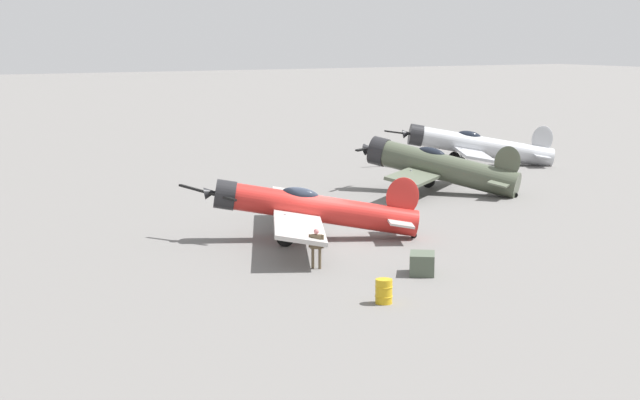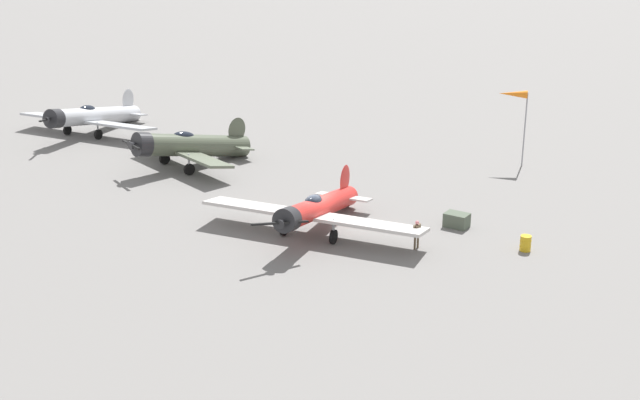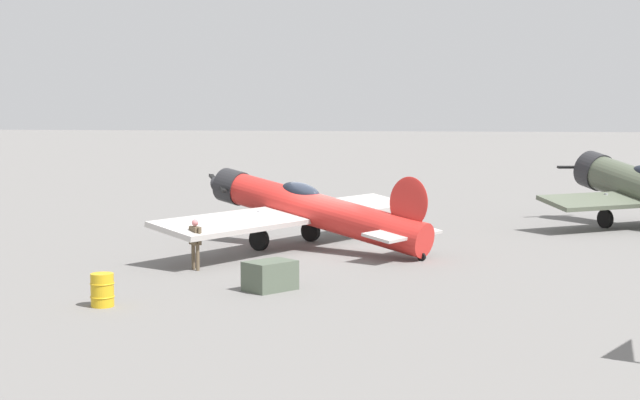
{
  "view_description": "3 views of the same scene",
  "coord_description": "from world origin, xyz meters",
  "px_view_note": "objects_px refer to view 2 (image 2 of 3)",
  "views": [
    {
      "loc": [
        22.75,
        39.5,
        9.19
      ],
      "look_at": [
        0.0,
        -0.0,
        1.8
      ],
      "focal_mm": 57.7,
      "sensor_mm": 36.0,
      "label": 1
    },
    {
      "loc": [
        43.93,
        -2.45,
        17.22
      ],
      "look_at": [
        0.0,
        -0.0,
        1.8
      ],
      "focal_mm": 46.5,
      "sensor_mm": 36.0,
      "label": 2
    },
    {
      "loc": [
        -6.09,
        33.18,
        4.99
      ],
      "look_at": [
        0.0,
        -0.0,
        1.8
      ],
      "focal_mm": 53.01,
      "sensor_mm": 36.0,
      "label": 3
    }
  ],
  "objects_px": {
    "airplane_mid_apron": "(189,146)",
    "equipment_crate": "(457,220)",
    "ground_crew_mechanic": "(417,232)",
    "airplane_far_line": "(92,117)",
    "fuel_drum": "(526,243)",
    "windsock_mast": "(514,97)",
    "airplane_foreground": "(316,209)"
  },
  "relations": [
    {
      "from": "airplane_mid_apron",
      "to": "ground_crew_mechanic",
      "type": "height_order",
      "value": "airplane_mid_apron"
    },
    {
      "from": "ground_crew_mechanic",
      "to": "equipment_crate",
      "type": "height_order",
      "value": "ground_crew_mechanic"
    },
    {
      "from": "airplane_foreground",
      "to": "airplane_far_line",
      "type": "distance_m",
      "value": 28.67
    },
    {
      "from": "airplane_far_line",
      "to": "ground_crew_mechanic",
      "type": "distance_m",
      "value": 33.98
    },
    {
      "from": "ground_crew_mechanic",
      "to": "fuel_drum",
      "type": "relative_size",
      "value": 1.87
    },
    {
      "from": "airplane_mid_apron",
      "to": "windsock_mast",
      "type": "distance_m",
      "value": 23.04
    },
    {
      "from": "airplane_far_line",
      "to": "equipment_crate",
      "type": "xyz_separation_m",
      "value": [
        22.55,
        25.15,
        -1.0
      ]
    },
    {
      "from": "airplane_mid_apron",
      "to": "fuel_drum",
      "type": "xyz_separation_m",
      "value": [
        16.51,
        19.35,
        -1.11
      ]
    },
    {
      "from": "airplane_foreground",
      "to": "fuel_drum",
      "type": "relative_size",
      "value": 14.6
    },
    {
      "from": "airplane_far_line",
      "to": "equipment_crate",
      "type": "bearing_deg",
      "value": 77.08
    },
    {
      "from": "airplane_foreground",
      "to": "airplane_mid_apron",
      "type": "relative_size",
      "value": 1.35
    },
    {
      "from": "airplane_far_line",
      "to": "fuel_drum",
      "type": "distance_m",
      "value": 38.45
    },
    {
      "from": "ground_crew_mechanic",
      "to": "windsock_mast",
      "type": "bearing_deg",
      "value": -77.66
    },
    {
      "from": "airplane_foreground",
      "to": "airplane_far_line",
      "type": "height_order",
      "value": "airplane_far_line"
    },
    {
      "from": "airplane_foreground",
      "to": "ground_crew_mechanic",
      "type": "height_order",
      "value": "airplane_foreground"
    },
    {
      "from": "equipment_crate",
      "to": "windsock_mast",
      "type": "distance_m",
      "value": 14.27
    },
    {
      "from": "airplane_foreground",
      "to": "ground_crew_mechanic",
      "type": "xyz_separation_m",
      "value": [
        2.58,
        5.26,
        -0.45
      ]
    },
    {
      "from": "airplane_foreground",
      "to": "equipment_crate",
      "type": "xyz_separation_m",
      "value": [
        -0.51,
        8.11,
        -1.01
      ]
    },
    {
      "from": "airplane_foreground",
      "to": "equipment_crate",
      "type": "bearing_deg",
      "value": 120.46
    },
    {
      "from": "ground_crew_mechanic",
      "to": "equipment_crate",
      "type": "distance_m",
      "value": 4.24
    },
    {
      "from": "equipment_crate",
      "to": "fuel_drum",
      "type": "relative_size",
      "value": 1.92
    },
    {
      "from": "airplane_far_line",
      "to": "equipment_crate",
      "type": "height_order",
      "value": "airplane_far_line"
    },
    {
      "from": "airplane_mid_apron",
      "to": "fuel_drum",
      "type": "height_order",
      "value": "airplane_mid_apron"
    },
    {
      "from": "airplane_far_line",
      "to": "ground_crew_mechanic",
      "type": "height_order",
      "value": "airplane_far_line"
    },
    {
      "from": "airplane_mid_apron",
      "to": "equipment_crate",
      "type": "xyz_separation_m",
      "value": [
        12.81,
        16.42,
        -1.12
      ]
    },
    {
      "from": "fuel_drum",
      "to": "windsock_mast",
      "type": "bearing_deg",
      "value": 167.67
    },
    {
      "from": "fuel_drum",
      "to": "airplane_mid_apron",
      "type": "bearing_deg",
      "value": -130.48
    },
    {
      "from": "airplane_foreground",
      "to": "windsock_mast",
      "type": "relative_size",
      "value": 2.3
    },
    {
      "from": "airplane_far_line",
      "to": "airplane_foreground",
      "type": "bearing_deg",
      "value": 65.43
    },
    {
      "from": "fuel_drum",
      "to": "ground_crew_mechanic",
      "type": "bearing_deg",
      "value": -96.11
    },
    {
      "from": "airplane_mid_apron",
      "to": "equipment_crate",
      "type": "distance_m",
      "value": 20.86
    },
    {
      "from": "airplane_far_line",
      "to": "fuel_drum",
      "type": "height_order",
      "value": "airplane_far_line"
    }
  ]
}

